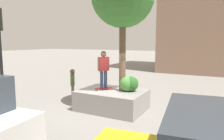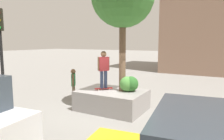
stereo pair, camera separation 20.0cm
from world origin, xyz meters
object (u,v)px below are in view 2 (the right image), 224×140
Objects in this scene: planter_ledge at (112,100)px; bystander_watching at (73,82)px; skateboard at (104,88)px; skateboarder at (104,67)px; traffic_light_corner at (1,43)px.

planter_ledge is 1.77× the size of bystander_watching.
skateboarder reaches higher than skateboard.
bystander_watching reaches higher than skateboard.
traffic_light_corner is 3.83m from bystander_watching.
planter_ledge is 2.56m from bystander_watching.
traffic_light_corner is (3.15, 2.64, 1.99)m from skateboard.
skateboard is at bearing 8.39° from planter_ledge.
traffic_light_corner is at bearing 37.35° from planter_ledge.
bystander_watching is (2.09, -0.47, -0.95)m from skateboarder.
planter_ledge is at bearing -171.61° from skateboard.
skateboard is 4.57m from traffic_light_corner.
planter_ledge is at bearing -142.65° from traffic_light_corner.
skateboard is 0.44× the size of skateboarder.
skateboarder reaches higher than bystander_watching.
bystander_watching is (2.48, -0.41, 0.50)m from planter_ledge.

